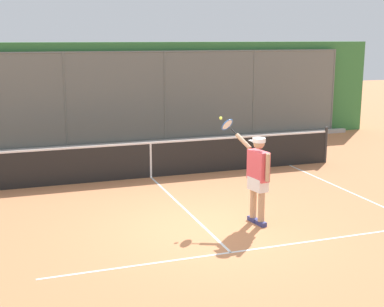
# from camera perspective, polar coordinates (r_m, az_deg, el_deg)

# --- Properties ---
(ground_plane) EXTENTS (60.00, 60.00, 0.00)m
(ground_plane) POSITION_cam_1_polar(r_m,az_deg,el_deg) (10.54, 1.46, -8.01)
(ground_plane) COLOR #C67A4C
(court_line_markings) EXTENTS (8.40, 9.87, 0.01)m
(court_line_markings) POSITION_cam_1_polar(r_m,az_deg,el_deg) (9.20, 4.93, -11.15)
(court_line_markings) COLOR white
(court_line_markings) RESTS_ON ground
(fence_backdrop) EXTENTS (19.96, 1.37, 3.49)m
(fence_backdrop) POSITION_cam_1_polar(r_m,az_deg,el_deg) (18.93, -8.42, 6.30)
(fence_backdrop) COLOR slate
(fence_backdrop) RESTS_ON ground
(tennis_net) EXTENTS (10.80, 0.09, 1.07)m
(tennis_net) POSITION_cam_1_polar(r_m,az_deg,el_deg) (14.23, -4.42, -0.61)
(tennis_net) COLOR #2D2D2D
(tennis_net) RESTS_ON ground
(tennis_player) EXTENTS (0.64, 1.38, 2.04)m
(tennis_player) POSITION_cam_1_polar(r_m,az_deg,el_deg) (10.62, 6.96, -2.08)
(tennis_player) COLOR navy
(tennis_player) RESTS_ON ground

